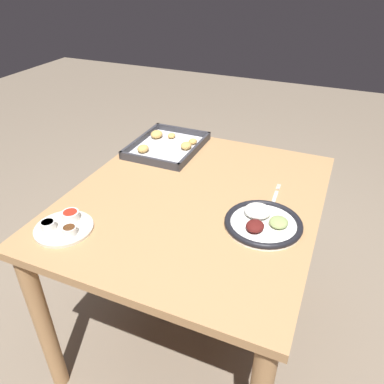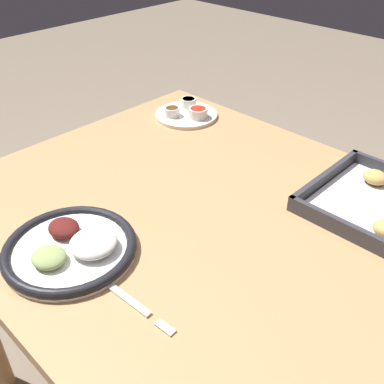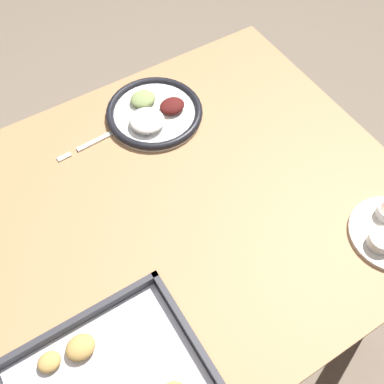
{
  "view_description": "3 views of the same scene",
  "coord_description": "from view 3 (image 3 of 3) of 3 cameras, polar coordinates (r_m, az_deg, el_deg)",
  "views": [
    {
      "loc": [
        -1.03,
        -0.43,
        1.43
      ],
      "look_at": [
        -0.02,
        0.0,
        0.73
      ],
      "focal_mm": 35.0,
      "sensor_mm": 36.0,
      "label": 1
    },
    {
      "loc": [
        0.52,
        -0.56,
        1.27
      ],
      "look_at": [
        -0.02,
        0.0,
        0.73
      ],
      "focal_mm": 42.0,
      "sensor_mm": 36.0,
      "label": 2
    },
    {
      "loc": [
        0.26,
        0.46,
        1.56
      ],
      "look_at": [
        -0.02,
        0.0,
        0.73
      ],
      "focal_mm": 42.0,
      "sensor_mm": 36.0,
      "label": 3
    }
  ],
  "objects": [
    {
      "name": "ground_plane",
      "position": [
        1.65,
        -0.69,
        -14.42
      ],
      "size": [
        8.0,
        8.0,
        0.0
      ],
      "primitive_type": "plane",
      "color": "#7A6B59"
    },
    {
      "name": "dining_table",
      "position": [
        1.1,
        -1.0,
        -4.5
      ],
      "size": [
        1.0,
        0.86,
        0.7
      ],
      "color": "#AD7F51",
      "rests_on": "ground_plane"
    },
    {
      "name": "dinner_plate",
      "position": [
        1.16,
        -4.85,
        10.02
      ],
      "size": [
        0.25,
        0.25,
        0.04
      ],
      "color": "white",
      "rests_on": "dining_table"
    },
    {
      "name": "fork",
      "position": [
        1.14,
        -11.81,
        6.51
      ],
      "size": [
        0.2,
        0.02,
        0.0
      ],
      "rotation": [
        0.0,
        0.0,
        0.05
      ],
      "color": "silver",
      "rests_on": "dining_table"
    }
  ]
}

